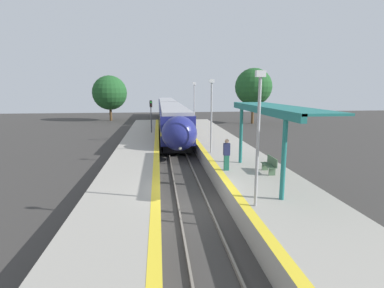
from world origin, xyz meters
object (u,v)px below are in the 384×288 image
Objects in this scene: platform_bench at (270,165)px; lamppost_mid at (211,111)px; train at (169,113)px; railway_signal at (151,117)px; person_waiting at (227,154)px; lamppost_near at (258,131)px; lamppost_far at (194,104)px.

platform_bench is 0.27× the size of lamppost_mid.
railway_signal is (-2.34, -12.16, 0.56)m from train.
railway_signal is at bearing 106.25° from person_waiting.
lamppost_near is at bearing -77.85° from railway_signal.
train reaches higher than person_waiting.
person_waiting is at bearing 161.28° from platform_bench.
lamppost_far is at bearing 90.00° from lamppost_near.
person_waiting is at bearing -89.84° from lamppost_far.
railway_signal is (-4.55, 15.60, 0.73)m from person_waiting.
railway_signal is 11.77m from lamppost_mid.
lamppost_near is at bearing -90.00° from lamppost_mid.
lamppost_far is at bearing -80.39° from train.
lamppost_mid is at bearing 90.00° from lamppost_near.
railway_signal is at bearing 112.63° from platform_bench.
train is 27.85m from person_waiting.
platform_bench is (4.49, -28.54, -0.65)m from train.
person_waiting is 5.71m from lamppost_near.
train is 10.18× the size of railway_signal.
platform_bench is 0.27× the size of lamppost_far.
lamppost_mid is 1.00× the size of lamppost_far.
lamppost_far reaches higher than train.
lamppost_far reaches higher than person_waiting.
train reaches higher than platform_bench.
train is at bearing 99.61° from lamppost_far.
lamppost_near is 1.00× the size of lamppost_far.
lamppost_near is at bearing -86.25° from train.
lamppost_near is at bearing -90.00° from lamppost_far.
train is 8.58× the size of lamppost_near.
lamppost_near is 10.13m from lamppost_mid.
platform_bench is 5.71m from lamppost_near.
lamppost_mid is (-2.32, 5.58, 2.55)m from platform_bench.
lamppost_far is (-0.04, 14.94, 2.06)m from person_waiting.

